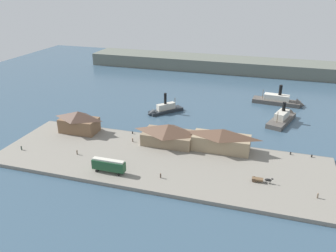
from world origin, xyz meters
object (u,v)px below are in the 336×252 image
at_px(street_tram, 109,165).
at_px(pedestrian_standing_center, 133,140).
at_px(ferry_shed_west_terminal, 221,139).
at_px(ferry_departing_north, 163,110).
at_px(mooring_post_center_west, 60,123).
at_px(ferry_moored_east, 282,101).
at_px(mooring_post_center_east, 312,156).
at_px(ferry_shed_central_terminal, 79,121).
at_px(pedestrian_near_west_shed, 77,152).
at_px(ferry_approaching_west, 283,117).
at_px(ferry_shed_east_terminal, 168,134).
at_px(pedestrian_near_east_shed, 318,196).
at_px(horse_cart, 261,179).
at_px(pedestrian_near_cart, 161,176).
at_px(mooring_post_east, 133,133).
at_px(pedestrian_walking_west, 21,148).
at_px(mooring_post_west, 291,153).

relative_size(street_tram, pedestrian_standing_center, 6.82).
distance_m(ferry_shed_west_terminal, ferry_departing_north, 44.29).
relative_size(street_tram, mooring_post_center_west, 11.71).
relative_size(pedestrian_standing_center, ferry_moored_east, 0.06).
xyz_separation_m(ferry_shed_west_terminal, mooring_post_center_east, (29.94, 3.46, -3.51)).
height_order(ferry_shed_central_terminal, pedestrian_near_west_shed, ferry_shed_central_terminal).
bearing_deg(ferry_shed_central_terminal, ferry_approaching_west, 26.83).
bearing_deg(ferry_shed_east_terminal, pedestrian_standing_center, -169.18).
relative_size(pedestrian_near_east_shed, mooring_post_center_west, 1.88).
height_order(mooring_post_center_west, ferry_approaching_west, ferry_approaching_west).
xyz_separation_m(horse_cart, pedestrian_near_west_shed, (-60.60, -0.62, -0.11)).
bearing_deg(ferry_departing_north, pedestrian_near_cart, -72.56).
bearing_deg(ferry_shed_central_terminal, horse_cart, -13.28).
xyz_separation_m(street_tram, pedestrian_near_cart, (16.16, 1.60, -1.80)).
relative_size(ferry_shed_central_terminal, ferry_approaching_west, 0.65).
bearing_deg(ferry_approaching_west, horse_cart, -96.56).
height_order(pedestrian_near_cart, mooring_post_east, pedestrian_near_cart).
distance_m(horse_cart, pedestrian_near_east_shed, 15.52).
bearing_deg(mooring_post_center_east, ferry_shed_central_terminal, -177.04).
bearing_deg(ferry_shed_west_terminal, pedestrian_near_cart, -120.89).
bearing_deg(pedestrian_walking_west, mooring_post_east, 37.14).
distance_m(ferry_shed_west_terminal, ferry_moored_east, 62.40).
bearing_deg(pedestrian_near_east_shed, ferry_approaching_west, 98.56).
distance_m(horse_cart, ferry_moored_east, 76.46).
xyz_separation_m(ferry_shed_central_terminal, pedestrian_near_west_shed, (9.00, -17.05, -3.47)).
bearing_deg(horse_cart, pedestrian_walking_west, -177.60).
bearing_deg(pedestrian_near_west_shed, mooring_post_center_west, 134.23).
height_order(pedestrian_near_east_shed, ferry_approaching_west, ferry_approaching_west).
relative_size(pedestrian_near_west_shed, mooring_post_west, 1.97).
bearing_deg(ferry_shed_west_terminal, ferry_approaching_west, 60.83).
relative_size(ferry_shed_central_terminal, ferry_shed_east_terminal, 0.79).
bearing_deg(pedestrian_near_cart, pedestrian_walking_west, 176.66).
distance_m(ferry_shed_east_terminal, pedestrian_near_cart, 23.69).
height_order(ferry_shed_central_terminal, pedestrian_near_cart, ferry_shed_central_terminal).
bearing_deg(ferry_approaching_west, ferry_shed_central_terminal, -153.17).
bearing_deg(ferry_shed_central_terminal, pedestrian_standing_center, -5.68).
xyz_separation_m(ferry_departing_north, ferry_moored_east, (51.74, 27.92, 0.18)).
height_order(mooring_post_center_east, ferry_approaching_west, ferry_approaching_west).
distance_m(ferry_shed_east_terminal, mooring_post_center_east, 49.12).
height_order(pedestrian_near_west_shed, ferry_departing_north, ferry_departing_north).
distance_m(pedestrian_near_west_shed, ferry_departing_north, 51.07).
bearing_deg(pedestrian_near_east_shed, ferry_shed_east_terminal, 157.42).
distance_m(street_tram, mooring_post_west, 60.89).
bearing_deg(pedestrian_near_cart, pedestrian_near_east_shed, 3.67).
height_order(pedestrian_standing_center, pedestrian_near_east_shed, pedestrian_near_east_shed).
relative_size(pedestrian_standing_center, mooring_post_center_west, 1.72).
height_order(ferry_shed_east_terminal, mooring_post_west, ferry_shed_east_terminal).
relative_size(ferry_shed_east_terminal, ferry_shed_west_terminal, 0.92).
bearing_deg(pedestrian_walking_west, mooring_post_west, 15.10).
xyz_separation_m(street_tram, mooring_post_center_west, (-36.75, 29.14, -2.11)).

